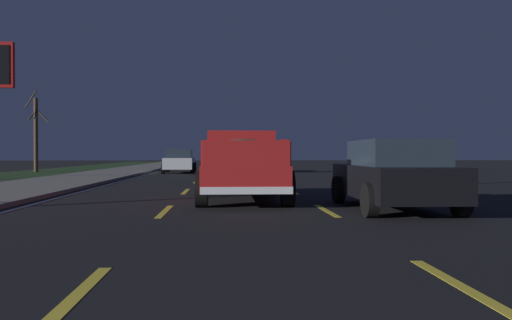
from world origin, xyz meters
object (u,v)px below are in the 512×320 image
Objects in this scene: pickup_truck at (242,164)px; sedan_black at (393,174)px; sedan_blue at (230,161)px; bare_tree_far at (36,132)px; sedan_silver at (180,161)px.

pickup_truck is 1.23× the size of sedan_black.
sedan_blue is 0.79× the size of bare_tree_far.
sedan_blue is 3.37m from sedan_silver.
sedan_black and sedan_silver have the same top height.
sedan_black is at bearing -163.36° from sedan_silver.
pickup_truck reaches higher than sedan_black.
sedan_blue is 13.45m from bare_tree_far.
pickup_truck is at bearing -148.87° from bare_tree_far.
sedan_silver is (-0.76, 3.28, 0.00)m from sedan_blue.
sedan_black is 1.00× the size of sedan_blue.
bare_tree_far is at bearing 83.34° from sedan_blue.
bare_tree_far reaches higher than sedan_black.
sedan_blue and sedan_silver have the same top height.
bare_tree_far is (24.67, 16.63, 1.93)m from sedan_black.
sedan_black and sedan_blue have the same top height.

